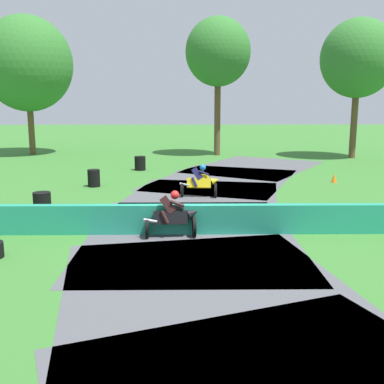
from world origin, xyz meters
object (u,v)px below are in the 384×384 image
object	(u,v)px
motorcycle_chase_black	(173,215)
tire_stack_near	(140,163)
traffic_cone	(334,178)
tire_stack_mid_b	(42,203)
motorcycle_lead_yellow	(201,182)
tire_stack_mid_a	(94,178)

from	to	relation	value
motorcycle_chase_black	tire_stack_near	size ratio (longest dim) A/B	2.10
traffic_cone	tire_stack_mid_b	bearing A→B (deg)	-153.34
tire_stack_near	tire_stack_mid_b	distance (m)	10.71
motorcycle_chase_black	tire_stack_mid_b	distance (m)	5.47
traffic_cone	motorcycle_chase_black	bearing A→B (deg)	-130.46
motorcycle_lead_yellow	motorcycle_chase_black	size ratio (longest dim) A/B	1.02
motorcycle_lead_yellow	traffic_cone	size ratio (longest dim) A/B	3.88
tire_stack_near	motorcycle_chase_black	bearing A→B (deg)	-80.66
motorcycle_lead_yellow	tire_stack_near	distance (m)	8.07
tire_stack_near	tire_stack_mid_b	size ratio (longest dim) A/B	1.00
tire_stack_near	tire_stack_mid_a	size ratio (longest dim) A/B	1.00
tire_stack_mid_a	traffic_cone	size ratio (longest dim) A/B	1.82
tire_stack_mid_b	tire_stack_near	bearing A→B (deg)	76.35
motorcycle_lead_yellow	motorcycle_chase_black	xyz separation A→B (m)	(-1.04, -5.80, 0.02)
motorcycle_chase_black	tire_stack_near	distance (m)	13.38
motorcycle_lead_yellow	motorcycle_chase_black	bearing A→B (deg)	-100.17
motorcycle_lead_yellow	motorcycle_chase_black	distance (m)	5.89
tire_stack_near	traffic_cone	bearing A→B (deg)	-23.04
tire_stack_mid_a	tire_stack_mid_b	world-z (taller)	same
tire_stack_mid_a	tire_stack_mid_b	distance (m)	5.41
tire_stack_mid_b	traffic_cone	distance (m)	13.86
motorcycle_lead_yellow	tire_stack_mid_b	xyz separation A→B (m)	(-5.74, -3.01, -0.24)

